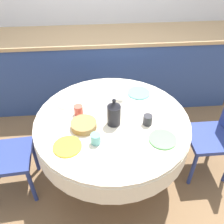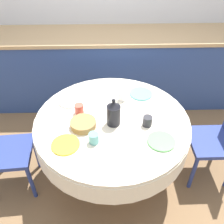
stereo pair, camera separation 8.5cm
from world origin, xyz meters
name	(u,v)px [view 2 (the right image)]	position (x,y,z in m)	size (l,w,h in m)	color
ground_plane	(112,174)	(0.00, 0.00, 0.00)	(12.00, 12.00, 0.00)	brown
kitchen_counter	(109,69)	(0.00, 1.30, 0.47)	(3.24, 0.64, 0.94)	#2D4784
dining_table	(112,130)	(0.00, 0.00, 0.61)	(1.30, 1.30, 0.74)	olive
chair_left	(221,137)	(0.99, 0.01, 0.50)	(0.40, 0.40, 0.88)	navy
plate_near_left	(66,145)	(-0.35, -0.28, 0.74)	(0.21, 0.21, 0.01)	yellow
cup_near_left	(94,138)	(-0.14, -0.25, 0.78)	(0.08, 0.08, 0.08)	#5BA39E
plate_near_right	(161,141)	(0.36, -0.27, 0.74)	(0.21, 0.21, 0.01)	#5BA85B
cup_near_right	(147,121)	(0.28, -0.08, 0.78)	(0.08, 0.08, 0.08)	#28282D
plate_far_left	(70,101)	(-0.37, 0.26, 0.74)	(0.21, 0.21, 0.01)	white
cup_far_left	(79,109)	(-0.28, 0.09, 0.78)	(0.08, 0.08, 0.08)	#CC4C3D
plate_far_right	(141,94)	(0.28, 0.35, 0.74)	(0.21, 0.21, 0.01)	#60BCB7
cup_far_right	(123,96)	(0.10, 0.27, 0.78)	(0.08, 0.08, 0.08)	white
coffee_carafe	(114,113)	(0.01, -0.05, 0.84)	(0.11, 0.11, 0.25)	black
bread_basket	(83,124)	(-0.23, -0.08, 0.76)	(0.21, 0.21, 0.05)	olive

